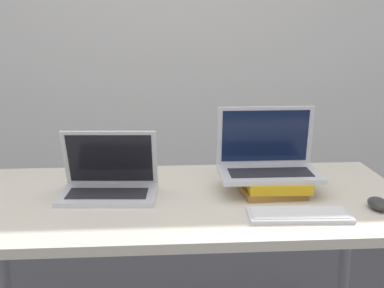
{
  "coord_description": "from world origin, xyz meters",
  "views": [
    {
      "loc": [
        -0.09,
        -1.31,
        1.33
      ],
      "look_at": [
        0.03,
        0.38,
        0.93
      ],
      "focal_mm": 50.0,
      "sensor_mm": 36.0,
      "label": 1
    }
  ],
  "objects_px": {
    "book_stack": "(273,183)",
    "laptop_on_books": "(268,161)",
    "mouse": "(379,204)",
    "laptop_left": "(109,182)",
    "wireless_keyboard": "(299,215)"
  },
  "relations": [
    {
      "from": "laptop_left",
      "to": "mouse",
      "type": "height_order",
      "value": "laptop_left"
    },
    {
      "from": "book_stack",
      "to": "laptop_on_books",
      "type": "distance_m",
      "value": 0.08
    },
    {
      "from": "book_stack",
      "to": "wireless_keyboard",
      "type": "bearing_deg",
      "value": -84.15
    },
    {
      "from": "laptop_on_books",
      "to": "mouse",
      "type": "xyz_separation_m",
      "value": [
        0.31,
        -0.22,
        -0.09
      ]
    },
    {
      "from": "laptop_left",
      "to": "wireless_keyboard",
      "type": "height_order",
      "value": "laptop_left"
    },
    {
      "from": "laptop_on_books",
      "to": "mouse",
      "type": "height_order",
      "value": "laptop_on_books"
    },
    {
      "from": "laptop_left",
      "to": "book_stack",
      "type": "height_order",
      "value": "laptop_left"
    },
    {
      "from": "laptop_on_books",
      "to": "wireless_keyboard",
      "type": "height_order",
      "value": "laptop_on_books"
    },
    {
      "from": "laptop_on_books",
      "to": "book_stack",
      "type": "bearing_deg",
      "value": -57.17
    },
    {
      "from": "laptop_on_books",
      "to": "mouse",
      "type": "bearing_deg",
      "value": -35.97
    },
    {
      "from": "laptop_left",
      "to": "wireless_keyboard",
      "type": "relative_size",
      "value": 1.07
    },
    {
      "from": "book_stack",
      "to": "mouse",
      "type": "relative_size",
      "value": 2.55
    },
    {
      "from": "laptop_left",
      "to": "wireless_keyboard",
      "type": "distance_m",
      "value": 0.63
    },
    {
      "from": "mouse",
      "to": "book_stack",
      "type": "bearing_deg",
      "value": 145.6
    },
    {
      "from": "laptop_left",
      "to": "wireless_keyboard",
      "type": "xyz_separation_m",
      "value": [
        0.58,
        -0.25,
        -0.04
      ]
    }
  ]
}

